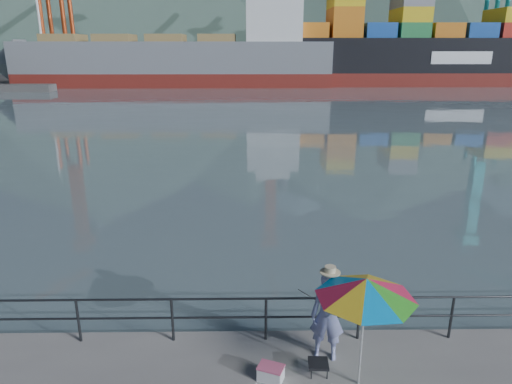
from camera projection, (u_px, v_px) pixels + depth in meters
harbor_water at (247, 70)px, 132.20m from camera, size 500.00×280.00×0.00m
far_dock at (293, 78)px, 97.07m from camera, size 200.00×40.00×0.40m
guardrail at (219, 319)px, 9.74m from camera, size 22.00×0.06×1.03m
container_stacks at (409, 63)px, 97.62m from camera, size 58.00×8.40×7.80m
fisherman at (328, 316)px, 9.09m from camera, size 0.77×0.60×1.89m
beach_umbrella at (366, 288)px, 8.00m from camera, size 2.27×2.27×2.21m
folding_stool at (318, 368)px, 8.83m from camera, size 0.41×0.41×0.25m
cooler_bag at (271, 374)px, 8.67m from camera, size 0.54×0.46×0.27m
fishing_rod at (307, 331)px, 10.19m from camera, size 0.68×1.73×1.30m
bulk_carrier at (186, 60)px, 76.90m from camera, size 51.99×9.00×14.50m
container_ship at (459, 49)px, 79.17m from camera, size 60.69×10.11×18.10m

